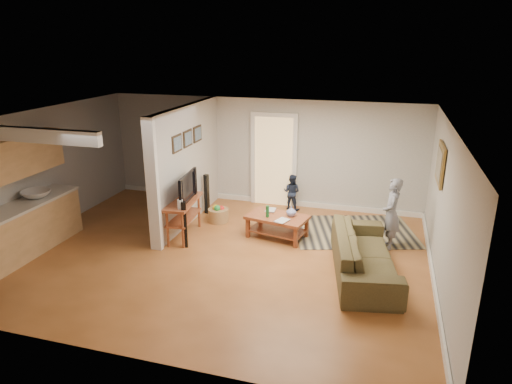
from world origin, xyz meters
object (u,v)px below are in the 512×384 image
tv_console (184,204)px  toddler (291,209)px  coffee_table (278,221)px  toy_basket (218,214)px  sofa (363,273)px  speaker_left (185,225)px  child (388,247)px  speaker_right (207,194)px

tv_console → toddler: tv_console is taller
coffee_table → toy_basket: (-1.44, 0.45, -0.20)m
sofa → toddler: (-1.81, 2.68, 0.00)m
speaker_left → toddler: size_ratio=1.08×
sofa → toy_basket: toy_basket is taller
child → toy_basket: bearing=-94.5°
child → tv_console: bearing=-80.7°
sofa → speaker_right: (-3.60, 1.90, 0.46)m
speaker_right → child: size_ratio=0.67×
sofa → toy_basket: 3.51m
coffee_table → speaker_right: bearing=155.3°
coffee_table → speaker_left: (-1.59, -0.93, 0.10)m
speaker_left → child: speaker_left is taller
speaker_left → toy_basket: bearing=63.0°
child → sofa: bearing=-18.2°
child → toddler: size_ratio=1.62×
speaker_left → toddler: (1.52, 2.56, -0.46)m
speaker_right → toy_basket: 0.66m
speaker_right → child: bearing=2.1°
toddler → tv_console: bearing=60.3°
speaker_right → toy_basket: speaker_right is taller
speaker_left → tv_console: bearing=94.3°
tv_console → child: (3.94, 0.61, -0.69)m
child → toddler: 2.67m
sofa → speaker_left: (-3.32, 0.11, 0.46)m
coffee_table → child: coffee_table is taller
tv_console → child: bearing=2.6°
sofa → toddler: 3.23m
sofa → child: bearing=-29.2°
coffee_table → toy_basket: coffee_table is taller
toy_basket → child: (3.57, -0.32, -0.16)m
speaker_right → coffee_table: bearing=-12.3°
speaker_left → toddler: 3.01m
tv_console → sofa: bearing=-15.3°
speaker_left → child: (3.72, 1.06, -0.46)m
tv_console → speaker_right: 1.36m
sofa → speaker_right: size_ratio=2.64×
sofa → coffee_table: bearing=48.5°
toy_basket → toddler: toddler is taller
coffee_table → toddler: coffee_table is taller
sofa → speaker_right: speaker_right is taller
tv_console → toddler: bearing=44.4°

